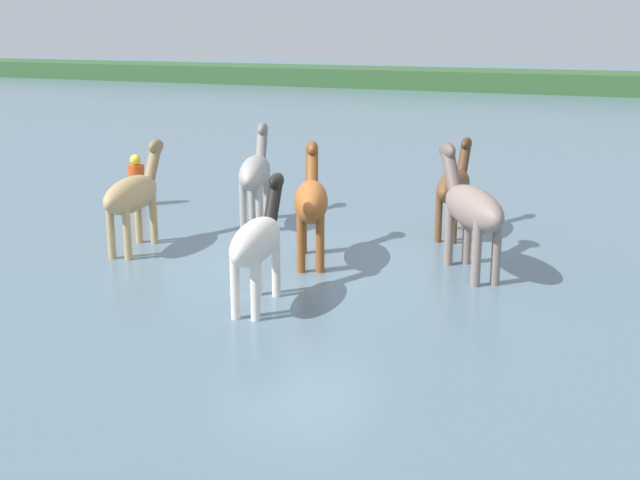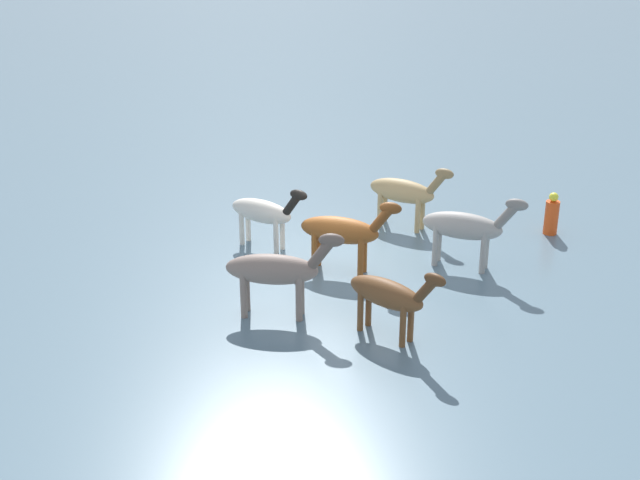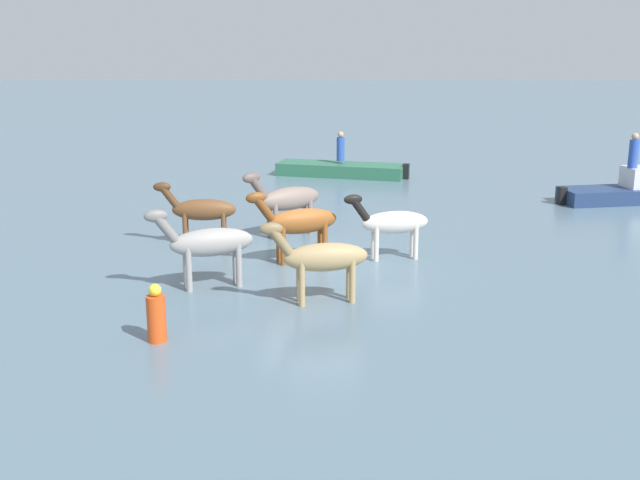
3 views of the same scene
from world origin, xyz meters
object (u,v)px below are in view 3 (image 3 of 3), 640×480
horse_gray_outer (287,199)px  horse_dark_mare (392,223)px  buoy_channel_marker (156,316)px  horse_chestnut_trailing (299,222)px  person_watcher_seated (341,147)px  person_boatman_standing (634,152)px  boat_skiff_near (341,172)px  horse_rear_stallion (201,210)px  boat_motor_center (636,192)px  horse_lead (208,243)px  horse_mid_herd (322,258)px

horse_gray_outer → horse_dark_mare: bearing=104.2°
horse_dark_mare → buoy_channel_marker: 7.50m
horse_chestnut_trailing → person_watcher_seated: 12.61m
horse_chestnut_trailing → person_boatman_standing: size_ratio=1.99×
buoy_channel_marker → horse_gray_outer: bearing=-14.2°
horse_chestnut_trailing → boat_skiff_near: horse_chestnut_trailing is taller
horse_dark_mare → person_watcher_seated: size_ratio=1.89×
horse_dark_mare → horse_rear_stallion: size_ratio=1.00×
boat_motor_center → buoy_channel_marker: 18.95m
horse_lead → boat_motor_center: bearing=-164.6°
horse_chestnut_trailing → person_watcher_seated: bearing=-119.6°
buoy_channel_marker → boat_skiff_near: bearing=-11.7°
horse_lead → boat_skiff_near: (14.60, -3.20, -0.88)m
horse_rear_stallion → person_watcher_seated: 11.55m
horse_rear_stallion → boat_skiff_near: size_ratio=0.41×
boat_skiff_near → horse_mid_herd: bearing=101.9°
boat_skiff_near → buoy_channel_marker: 18.27m
buoy_channel_marker → horse_chestnut_trailing: bearing=-24.4°
boat_skiff_near → buoy_channel_marker: bearing=92.4°
horse_lead → person_watcher_seated: horse_lead is taller
horse_chestnut_trailing → horse_lead: (-2.14, 1.97, 0.01)m
horse_mid_herd → boat_motor_center: (10.72, -10.71, -0.69)m
boat_motor_center → horse_mid_herd: bearing=-145.6°
horse_lead → horse_mid_herd: size_ratio=1.02×
horse_chestnut_trailing → horse_dark_mare: (0.28, -2.38, -0.09)m
horse_chestnut_trailing → horse_dark_mare: horse_chestnut_trailing is taller
person_boatman_standing → horse_chestnut_trailing: bearing=123.8°
horse_chestnut_trailing → buoy_channel_marker: 5.99m
person_watcher_seated → person_boatman_standing: 11.14m
horse_gray_outer → horse_dark_mare: size_ratio=1.01×
horse_mid_herd → person_boatman_standing: 14.87m
person_watcher_seated → person_boatman_standing: person_boatman_standing is taller
person_watcher_seated → horse_gray_outer: bearing=170.7°
boat_skiff_near → horse_gray_outer: bearing=94.5°
horse_chestnut_trailing → horse_lead: bearing=23.3°
horse_lead → horse_mid_herd: (-1.02, -2.60, -0.04)m
horse_dark_mare → horse_lead: bearing=17.3°
horse_gray_outer → horse_chestnut_trailing: 2.64m
boat_motor_center → person_watcher_seated: (5.00, 10.14, 0.83)m
horse_rear_stallion → boat_motor_center: bearing=-161.0°
horse_chestnut_trailing → boat_motor_center: bearing=-170.5°
person_watcher_seated → horse_rear_stallion: bearing=160.1°
horse_chestnut_trailing → horse_dark_mare: 2.39m
horse_lead → horse_gray_outer: bearing=-128.7°
horse_lead → person_boatman_standing: person_boatman_standing is taller
person_watcher_seated → horse_mid_herd: bearing=177.9°
horse_mid_herd → buoy_channel_marker: bearing=24.1°
person_watcher_seated → horse_chestnut_trailing: bearing=174.6°
horse_lead → boat_motor_center: horse_lead is taller
horse_mid_herd → boat_motor_center: horse_mid_herd is taller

